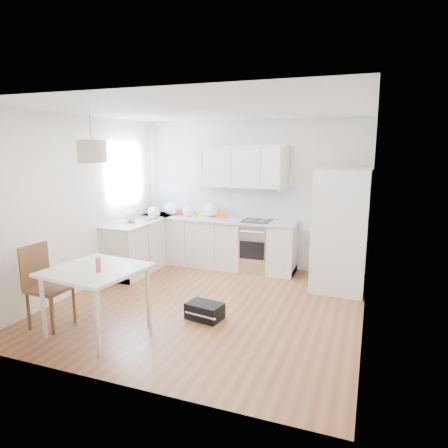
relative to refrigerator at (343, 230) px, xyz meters
name	(u,v)px	position (x,y,z in m)	size (l,w,h in m)	color
floor	(208,305)	(-1.71, -1.40, -0.95)	(4.20, 4.20, 0.00)	brown
ceiling	(207,110)	(-1.71, -1.40, 1.75)	(4.20, 4.20, 0.00)	white
wall_back	(251,195)	(-1.71, 0.70, 0.40)	(4.20, 4.20, 0.00)	white
wall_left	(83,204)	(-3.81, -1.40, 0.40)	(4.20, 4.20, 0.00)	white
wall_right	(370,222)	(0.39, -1.40, 0.40)	(4.20, 4.20, 0.00)	white
window_glassblock	(125,174)	(-3.80, -0.25, 0.80)	(0.02, 1.00, 1.00)	#BFE0F9
cabinets_back	(216,243)	(-2.31, 0.40, -0.51)	(3.00, 0.60, 0.88)	silver
cabinets_left	(143,245)	(-3.51, -0.20, -0.51)	(0.60, 1.80, 0.88)	silver
counter_back	(215,219)	(-2.31, 0.40, -0.05)	(3.02, 0.64, 0.04)	#AEB0B3
counter_left	(142,221)	(-3.51, -0.20, -0.05)	(0.64, 1.82, 0.04)	#AEB0B3
backsplash_back	(221,201)	(-2.31, 0.70, 0.26)	(3.00, 0.01, 0.58)	white
backsplash_left	(128,203)	(-3.80, -0.20, 0.26)	(0.01, 1.80, 0.58)	white
upper_cabinets	(241,166)	(-1.86, 0.54, 0.92)	(1.70, 0.32, 0.75)	silver
range_oven	(257,247)	(-1.51, 0.40, -0.51)	(0.50, 0.61, 0.88)	silver
sink	(141,220)	(-3.51, -0.25, -0.04)	(0.50, 0.80, 0.16)	silver
refrigerator	(343,230)	(0.00, 0.00, 0.00)	(0.90, 0.95, 1.90)	white
dining_table	(96,276)	(-2.64, -2.64, -0.23)	(1.14, 1.14, 0.81)	beige
dining_chair	(50,287)	(-3.28, -2.72, -0.43)	(0.44, 0.44, 1.04)	#482D15
drink_bottle	(98,263)	(-2.51, -2.74, -0.04)	(0.06, 0.06, 0.20)	#D33A5B
gym_bag	(205,311)	(-1.57, -1.85, -0.84)	(0.46, 0.30, 0.21)	black
pendant_lamp	(92,151)	(-2.59, -2.63, 1.23)	(0.32, 0.32, 0.25)	#BAAA8F
grocery_bag_a	(171,209)	(-3.24, 0.41, 0.09)	(0.28, 0.24, 0.25)	white
grocery_bag_b	(189,211)	(-2.83, 0.35, 0.07)	(0.23, 0.20, 0.21)	white
grocery_bag_c	(211,210)	(-2.43, 0.51, 0.11)	(0.30, 0.26, 0.27)	white
grocery_bag_d	(154,212)	(-3.38, 0.01, 0.08)	(0.24, 0.20, 0.21)	white
grocery_bag_e	(131,216)	(-3.58, -0.46, 0.08)	(0.24, 0.20, 0.22)	white
snack_orange	(222,215)	(-2.19, 0.44, 0.03)	(0.16, 0.10, 0.11)	#F24415
snack_yellow	(199,214)	(-2.66, 0.42, 0.02)	(0.15, 0.09, 0.10)	yellow
snack_red	(180,212)	(-3.07, 0.46, 0.02)	(0.15, 0.10, 0.11)	#B8172D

